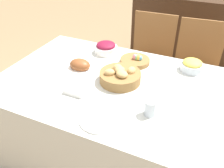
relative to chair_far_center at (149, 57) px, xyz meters
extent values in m
plane|color=#937551|center=(0.01, -0.88, -0.51)|extent=(12.00, 12.00, 0.00)
cube|color=silver|center=(0.01, -0.88, -0.14)|extent=(1.63, 1.04, 0.74)
cylinder|color=brown|center=(-0.18, -0.28, -0.28)|extent=(0.03, 0.03, 0.46)
cylinder|color=brown|center=(0.20, -0.26, -0.28)|extent=(0.03, 0.03, 0.46)
cylinder|color=brown|center=(-0.20, 0.11, -0.28)|extent=(0.03, 0.03, 0.46)
cylinder|color=brown|center=(0.19, 0.12, -0.28)|extent=(0.03, 0.03, 0.46)
cube|color=brown|center=(0.00, -0.08, -0.04)|extent=(0.44, 0.44, 0.02)
cube|color=brown|center=(0.00, 0.12, 0.19)|extent=(0.42, 0.03, 0.45)
cylinder|color=brown|center=(0.29, -0.29, -0.28)|extent=(0.03, 0.03, 0.46)
cylinder|color=brown|center=(0.67, -0.26, -0.28)|extent=(0.03, 0.03, 0.46)
cylinder|color=brown|center=(0.25, 0.10, -0.28)|extent=(0.03, 0.03, 0.46)
cylinder|color=brown|center=(0.64, 0.13, -0.28)|extent=(0.03, 0.03, 0.46)
cube|color=brown|center=(0.46, -0.08, -0.04)|extent=(0.45, 0.45, 0.02)
cube|color=brown|center=(0.45, 0.12, 0.19)|extent=(0.42, 0.05, 0.45)
cube|color=#3D2616|center=(0.30, 0.92, -0.04)|extent=(1.51, 0.44, 0.93)
cylinder|color=olive|center=(0.03, -0.85, 0.27)|extent=(0.28, 0.28, 0.07)
ellipsoid|color=tan|center=(0.06, -0.89, 0.32)|extent=(0.10, 0.10, 0.05)
ellipsoid|color=tan|center=(0.03, -0.86, 0.33)|extent=(0.08, 0.09, 0.04)
ellipsoid|color=tan|center=(0.04, -0.88, 0.31)|extent=(0.07, 0.07, 0.05)
ellipsoid|color=tan|center=(-0.03, -0.90, 0.32)|extent=(0.09, 0.08, 0.05)
ellipsoid|color=tan|center=(0.09, -0.81, 0.31)|extent=(0.06, 0.08, 0.06)
ellipsoid|color=tan|center=(0.00, -0.83, 0.32)|extent=(0.09, 0.09, 0.06)
cylinder|color=olive|center=(0.03, -0.57, 0.25)|extent=(0.23, 0.23, 0.03)
ellipsoid|color=#60B2E0|center=(0.07, -0.57, 0.29)|extent=(0.03, 0.03, 0.04)
ellipsoid|color=#7FCC7A|center=(0.05, -0.57, 0.29)|extent=(0.03, 0.03, 0.04)
ellipsoid|color=#7FCC7A|center=(0.05, -0.56, 0.29)|extent=(0.04, 0.04, 0.05)
ellipsoid|color=#F4D151|center=(0.04, -0.56, 0.29)|extent=(0.03, 0.03, 0.04)
ellipsoid|color=pink|center=(0.03, -0.57, 0.29)|extent=(0.04, 0.04, 0.05)
ellipsoid|color=#F4D151|center=(0.06, -0.57, 0.29)|extent=(0.04, 0.04, 0.05)
ellipsoid|color=white|center=(-0.31, -0.82, 0.24)|extent=(0.24, 0.17, 0.01)
ellipsoid|color=brown|center=(-0.31, -0.82, 0.27)|extent=(0.16, 0.12, 0.09)
cylinder|color=white|center=(-0.25, -0.51, 0.27)|extent=(0.19, 0.19, 0.06)
ellipsoid|color=maroon|center=(-0.25, -0.51, 0.31)|extent=(0.16, 0.16, 0.06)
cylinder|color=silver|center=(0.45, -0.51, 0.27)|extent=(0.16, 0.16, 0.06)
ellipsoid|color=#F4DB4C|center=(0.45, -0.51, 0.30)|extent=(0.14, 0.14, 0.05)
cylinder|color=white|center=(0.07, -1.26, 0.24)|extent=(0.23, 0.23, 0.01)
cube|color=#B7B7BC|center=(-0.07, -1.26, 0.24)|extent=(0.03, 0.20, 0.00)
cube|color=#B7B7BC|center=(0.21, -1.26, 0.24)|extent=(0.03, 0.20, 0.00)
cube|color=#B7B7BC|center=(0.24, -1.26, 0.24)|extent=(0.03, 0.20, 0.00)
cylinder|color=silver|center=(0.31, -1.10, 0.28)|extent=(0.07, 0.07, 0.10)
cube|color=white|center=(-0.18, -1.10, 0.25)|extent=(0.13, 0.08, 0.03)
camera|label=1|loc=(0.53, -2.11, 1.14)|focal=38.00mm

